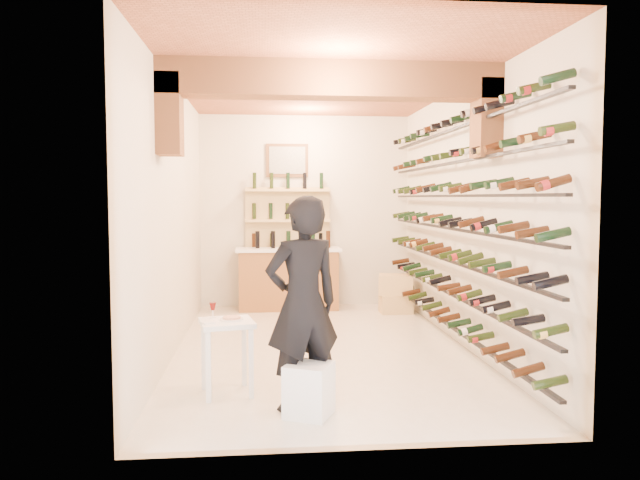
# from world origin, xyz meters

# --- Properties ---
(ground) EXTENTS (6.00, 6.00, 0.00)m
(ground) POSITION_xyz_m (0.00, 0.00, 0.00)
(ground) COLOR beige
(ground) RESTS_ON ground
(room_shell) EXTENTS (3.52, 6.02, 3.21)m
(room_shell) POSITION_xyz_m (0.00, -0.26, 2.25)
(room_shell) COLOR beige
(room_shell) RESTS_ON ground
(wine_rack) EXTENTS (0.32, 5.70, 2.56)m
(wine_rack) POSITION_xyz_m (1.53, 0.00, 1.55)
(wine_rack) COLOR black
(wine_rack) RESTS_ON ground
(back_counter) EXTENTS (1.70, 0.62, 1.29)m
(back_counter) POSITION_xyz_m (-0.30, 2.65, 0.53)
(back_counter) COLOR #95602E
(back_counter) RESTS_ON ground
(back_shelving) EXTENTS (1.40, 0.31, 2.73)m
(back_shelving) POSITION_xyz_m (-0.30, 2.89, 1.17)
(back_shelving) COLOR tan
(back_shelving) RESTS_ON ground
(tasting_table) EXTENTS (0.56, 0.56, 0.84)m
(tasting_table) POSITION_xyz_m (-1.05, -1.62, 0.57)
(tasting_table) COLOR white
(tasting_table) RESTS_ON ground
(white_stool) EXTENTS (0.47, 0.47, 0.44)m
(white_stool) POSITION_xyz_m (-0.33, -2.26, 0.22)
(white_stool) COLOR white
(white_stool) RESTS_ON ground
(person) EXTENTS (0.79, 0.65, 1.85)m
(person) POSITION_xyz_m (-0.38, -2.11, 0.92)
(person) COLOR black
(person) RESTS_ON ground
(chrome_barstool) EXTENTS (0.35, 0.35, 0.68)m
(chrome_barstool) POSITION_xyz_m (-0.26, 0.92, 0.39)
(chrome_barstool) COLOR silver
(chrome_barstool) RESTS_ON ground
(crate_lower) EXTENTS (0.50, 0.35, 0.30)m
(crate_lower) POSITION_xyz_m (1.38, 2.15, 0.15)
(crate_lower) COLOR tan
(crate_lower) RESTS_ON ground
(crate_upper) EXTENTS (0.61, 0.48, 0.31)m
(crate_upper) POSITION_xyz_m (1.38, 2.15, 0.45)
(crate_upper) COLOR tan
(crate_upper) RESTS_ON crate_lower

